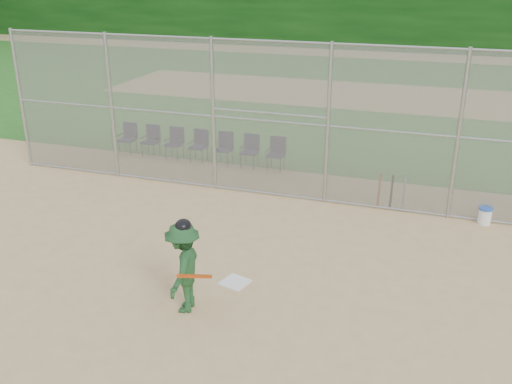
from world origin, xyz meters
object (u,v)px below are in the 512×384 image
(batter_at_plate, at_px, (184,267))
(water_cooler, at_px, (485,215))
(home_plate, at_px, (235,282))
(chair_0, at_px, (127,139))

(batter_at_plate, height_order, water_cooler, batter_at_plate)
(home_plate, distance_m, water_cooler, 6.33)
(batter_at_plate, distance_m, water_cooler, 7.50)
(home_plate, bearing_deg, batter_at_plate, -115.19)
(water_cooler, bearing_deg, home_plate, -136.53)
(water_cooler, height_order, chair_0, chair_0)
(home_plate, relative_size, batter_at_plate, 0.28)
(home_plate, xyz_separation_m, batter_at_plate, (-0.52, -1.10, 0.83))
(water_cooler, bearing_deg, chair_0, 169.16)
(home_plate, bearing_deg, chair_0, 133.38)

